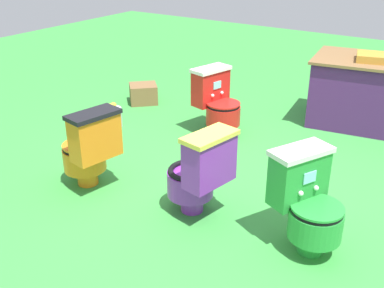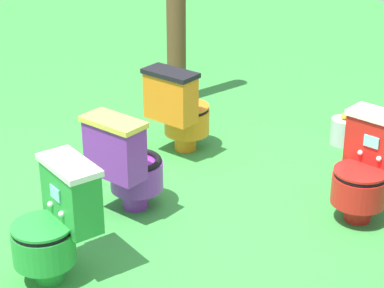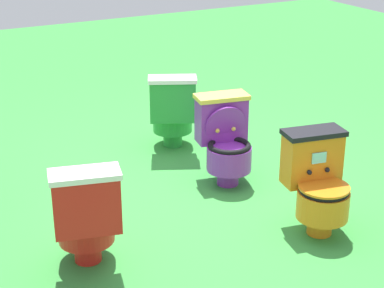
{
  "view_description": "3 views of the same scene",
  "coord_description": "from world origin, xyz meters",
  "views": [
    {
      "loc": [
        1.74,
        -3.07,
        2.07
      ],
      "look_at": [
        -0.31,
        -0.01,
        0.37
      ],
      "focal_mm": 43.65,
      "sensor_mm": 36.0,
      "label": 1
    },
    {
      "loc": [
        3.7,
        2.05,
        2.53
      ],
      "look_at": [
        -0.48,
        -0.19,
        0.36
      ],
      "focal_mm": 67.59,
      "sensor_mm": 36.0,
      "label": 2
    },
    {
      "loc": [
        -4.23,
        2.18,
        2.35
      ],
      "look_at": [
        0.16,
        -0.18,
        0.33
      ],
      "focal_mm": 60.8,
      "sensor_mm": 36.0,
      "label": 3
    }
  ],
  "objects": [
    {
      "name": "toilet_orange",
      "position": [
        -0.99,
        -0.57,
        0.37
      ],
      "size": [
        0.56,
        0.48,
        0.73
      ],
      "rotation": [
        0.0,
        0.0,
        1.39
      ],
      "color": "orange",
      "rests_on": "ground"
    },
    {
      "name": "lemon_bucket",
      "position": [
        -1.78,
        0.56,
        0.12
      ],
      "size": [
        0.22,
        0.22,
        0.28
      ],
      "color": "#B7B7BF",
      "rests_on": "ground"
    },
    {
      "name": "ground",
      "position": [
        0.0,
        0.0,
        0.0
      ],
      "size": [
        14.0,
        14.0,
        0.0
      ],
      "primitive_type": "plane",
      "color": "green"
    },
    {
      "name": "toilet_green",
      "position": [
        0.88,
        -0.36,
        0.37
      ],
      "size": [
        0.62,
        0.57,
        0.73
      ],
      "rotation": [
        0.0,
        0.0,
        4.27
      ],
      "color": "green",
      "rests_on": "ground"
    },
    {
      "name": "toilet_red",
      "position": [
        -0.68,
        1.04,
        0.37
      ],
      "size": [
        0.58,
        0.51,
        0.73
      ],
      "rotation": [
        0.0,
        0.0,
        4.46
      ],
      "color": "red",
      "rests_on": "ground"
    },
    {
      "name": "toilet_purple",
      "position": [
        0.03,
        -0.42,
        0.37
      ],
      "size": [
        0.56,
        0.49,
        0.73
      ],
      "rotation": [
        0.0,
        0.0,
        1.38
      ],
      "color": "purple",
      "rests_on": "ground"
    }
  ]
}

